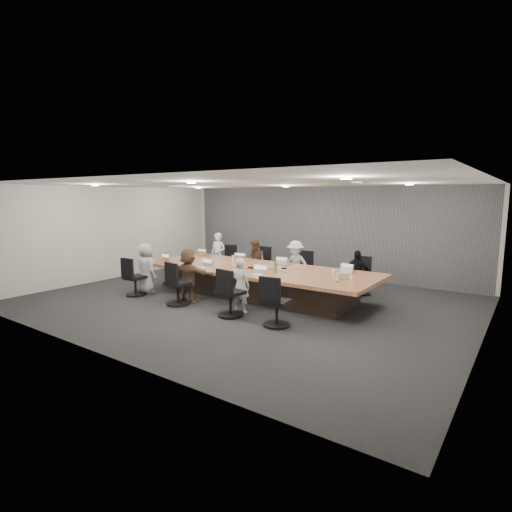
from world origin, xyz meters
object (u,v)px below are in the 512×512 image
Objects in this scene: conference_table at (258,281)px; bottle_green_right at (275,267)px; chair_3 at (361,280)px; laptop_6 at (255,275)px; laptop_4 at (162,262)px; person_5 at (188,275)px; stapler at (259,270)px; chair_1 at (262,267)px; laptop_2 at (285,264)px; snack_packet at (336,281)px; bottle_clear at (233,259)px; canvas_bag at (343,276)px; chair_5 at (178,287)px; person_1 at (256,261)px; chair_4 at (135,281)px; laptop_5 at (204,268)px; person_2 at (295,265)px; chair_0 at (225,264)px; chair_7 at (277,306)px; person_4 at (146,268)px; chair_2 at (302,272)px; person_0 at (218,255)px; bottle_green_left at (188,254)px; laptop_3 at (348,271)px; laptop_1 at (244,260)px; mug_brown at (191,258)px; laptop_0 at (206,255)px; person_6 at (241,285)px; person_3 at (356,274)px.

conference_table is 0.90m from bottle_green_right.
chair_3 is 2.97m from laptop_6.
person_5 reaches higher than laptop_4.
chair_1 is at bearing 139.21° from stapler.
laptop_2 is 0.93× the size of laptop_6.
person_5 is 3.50m from snack_packet.
bottle_clear is 0.83× the size of canvas_bag.
chair_5 is 3.21× the size of bottle_green_right.
conference_table is 1.71m from person_1.
chair_4 is 1.82m from laptop_5.
person_2 is (1.33, 0.00, 0.03)m from person_1.
person_2 reaches higher than chair_3.
bottle_clear reaches higher than chair_0.
conference_table is 7.35× the size of chair_7.
laptop_2 is at bearing -90.50° from person_2.
chair_5 reaches higher than conference_table.
chair_2 is at bearing -127.60° from person_4.
snack_packet is (0.65, 1.31, 0.35)m from chair_7.
bottle_green_right is (3.18, -1.67, 0.18)m from person_0.
bottle_green_left is at bearing 6.86° from laptop_2.
snack_packet is at bearing -21.52° from person_1.
person_4 is 2.28m from bottle_clear.
conference_table is 2.22m from laptop_3.
laptop_6 is (1.50, -1.60, 0.00)m from laptop_1.
mug_brown is at bearing -102.56° from person_4.
bottle_clear is at bearing 101.91° from chair_1.
laptop_0 is at bearing 160.65° from bottle_green_right.
laptop_0 is at bearing -9.78° from laptop_1.
chair_0 is 0.56× the size of person_2.
laptop_6 is at bearing -167.38° from person_5.
conference_table is 7.95× the size of chair_3.
conference_table is at bearing -103.07° from person_2.
chair_0 is 0.95× the size of chair_4.
person_6 is (0.17, -2.15, -0.15)m from laptop_2.
mug_brown reaches higher than chair_2.
person_0 is 3.98× the size of laptop_4.
laptop_3 is at bearing 34.99° from laptop_5.
bottle_green_right is 1.75m from bottle_clear.
mug_brown is 0.48× the size of canvas_bag.
person_0 is 1.44m from person_1.
chair_0 is 1.74m from laptop_1.
mug_brown is (-1.11, 1.58, 0.38)m from chair_5.
chair_7 is at bearing -67.14° from person_2.
laptop_1 is 1.07× the size of laptop_3.
conference_table is 18.30× the size of laptop_2.
laptop_2 is (0.30, 0.80, 0.35)m from conference_table.
person_1 reaches higher than chair_3.
chair_5 reaches higher than chair_4.
canvas_bag reaches higher than laptop_1.
person_3 reaches higher than chair_3.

